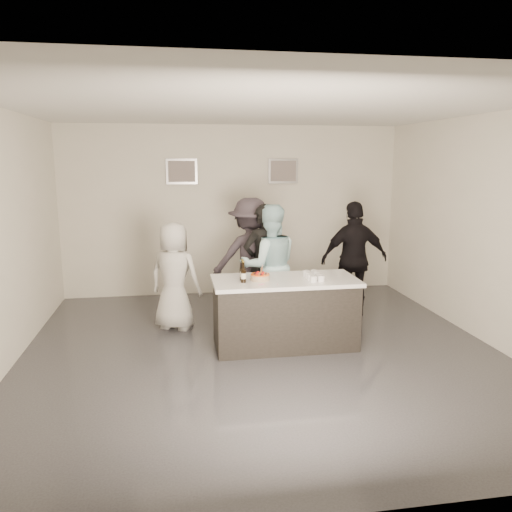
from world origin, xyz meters
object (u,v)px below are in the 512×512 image
Objects in this scene: person_guest_back at (251,258)px; bar_counter at (285,312)px; beer_bottle_a at (242,270)px; beer_bottle_b at (243,272)px; person_guest_left at (174,276)px; person_main_black at (263,264)px; cake at (260,277)px; person_guest_right at (354,259)px; person_main_blue at (270,266)px.

bar_counter is at bearing 100.04° from person_guest_back.
beer_bottle_a is at bearing 77.00° from person_guest_back.
beer_bottle_b is 0.14× the size of person_guest_back.
bar_counter is at bearing 172.41° from person_guest_left.
person_main_black reaches higher than person_guest_left.
person_guest_back is (0.09, 1.37, -0.02)m from cake.
person_guest_back is at bearing 76.95° from beer_bottle_a.
person_guest_right reaches higher than bar_counter.
person_guest_back is (-0.20, 0.50, 0.03)m from person_main_blue.
beer_bottle_a is at bearing 88.90° from beer_bottle_b.
beer_bottle_b is at bearing 32.92° from person_guest_right.
person_guest_right is (1.35, 1.12, 0.44)m from bar_counter.
person_guest_right is 0.97× the size of person_guest_back.
person_guest_left is 1.25m from person_guest_back.
person_guest_left is at bearing 132.62° from beer_bottle_a.
person_guest_left is (-1.40, 0.93, 0.32)m from bar_counter.
person_main_black is at bearing 96.47° from bar_counter.
person_guest_left reaches higher than beer_bottle_b.
person_main_black and person_main_blue have the same top height.
person_main_black is at bearing -152.58° from person_guest_left.
person_main_blue is (-0.04, 0.85, 0.44)m from bar_counter.
person_guest_right is (2.75, 0.19, 0.12)m from person_guest_left.
beer_bottle_a is 1.07m from person_main_black.
beer_bottle_a is 1.00m from person_main_blue.
person_guest_left reaches higher than bar_counter.
person_guest_back reaches higher than beer_bottle_a.
cake is at bearing 34.16° from person_guest_right.
bar_counter is at bearing 91.33° from person_main_blue.
beer_bottle_b is 1.50m from person_guest_back.
bar_counter is 0.96m from person_main_blue.
person_main_blue reaches higher than beer_bottle_a.
person_main_blue reaches higher than bar_counter.
bar_counter is 0.59m from cake.
cake is 0.14× the size of person_main_black.
person_main_black reaches higher than beer_bottle_a.
person_main_black is (-0.11, 0.96, 0.44)m from bar_counter.
bar_counter is 7.15× the size of beer_bottle_a.
person_guest_right is (1.46, 0.16, 0.00)m from person_main_black.
person_guest_back is at bearing 86.25° from cake.
person_main_blue is at bearing 11.01° from person_guest_right.
beer_bottle_a is (-0.55, 0.00, 0.58)m from bar_counter.
person_guest_back is at bearing -8.34° from person_guest_right.
cake is 0.94× the size of beer_bottle_a.
bar_counter is at bearing -0.09° from beer_bottle_a.
bar_counter is 1.04× the size of person_main_black.
bar_counter is 0.80m from beer_bottle_a.
person_main_blue is at bearing 71.51° from cake.
person_guest_right is at bearing -150.18° from person_guest_left.
person_guest_back reaches higher than person_guest_right.
cake is at bearing 57.57° from person_main_black.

